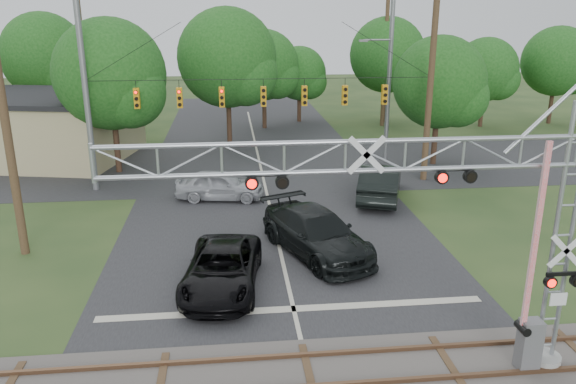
{
  "coord_description": "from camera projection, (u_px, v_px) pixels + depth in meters",
  "views": [
    {
      "loc": [
        -1.97,
        -11.1,
        9.49
      ],
      "look_at": [
        0.03,
        7.5,
        3.51
      ],
      "focal_mm": 35.0,
      "sensor_mm": 36.0,
      "label": 1
    }
  ],
  "objects": [
    {
      "name": "road_main",
      "position": [
        281.0,
        255.0,
        23.07
      ],
      "size": [
        14.0,
        90.0,
        0.02
      ],
      "primitive_type": "cube",
      "color": "#262628",
      "rests_on": "ground"
    },
    {
      "name": "road_cross",
      "position": [
        260.0,
        166.0,
        36.33
      ],
      "size": [
        90.0,
        12.0,
        0.02
      ],
      "primitive_type": "cube",
      "color": "#262628",
      "rests_on": "ground"
    },
    {
      "name": "railroad_track",
      "position": [
        308.0,
        372.0,
        15.49
      ],
      "size": [
        90.0,
        3.2,
        0.17
      ],
      "color": "#544D48",
      "rests_on": "ground"
    },
    {
      "name": "crossing_gantry",
      "position": [
        434.0,
        214.0,
        14.04
      ],
      "size": [
        12.31,
        0.95,
        7.46
      ],
      "color": "gray",
      "rests_on": "ground"
    },
    {
      "name": "traffic_signal_span",
      "position": [
        279.0,
        87.0,
        30.92
      ],
      "size": [
        19.34,
        0.36,
        11.5
      ],
      "color": "slate",
      "rests_on": "ground"
    },
    {
      "name": "pickup_black",
      "position": [
        222.0,
        269.0,
        20.05
      ],
      "size": [
        3.21,
        5.78,
        1.53
      ],
      "primitive_type": "imported",
      "rotation": [
        0.0,
        0.0,
        -0.13
      ],
      "color": "black",
      "rests_on": "ground"
    },
    {
      "name": "car_dark",
      "position": [
        316.0,
        233.0,
        22.94
      ],
      "size": [
        4.71,
        6.72,
        1.81
      ],
      "primitive_type": "imported",
      "rotation": [
        0.0,
        0.0,
        0.39
      ],
      "color": "black",
      "rests_on": "ground"
    },
    {
      "name": "sedan_silver",
      "position": [
        220.0,
        185.0,
        29.74
      ],
      "size": [
        4.84,
        2.48,
        1.58
      ],
      "primitive_type": "imported",
      "rotation": [
        0.0,
        0.0,
        1.43
      ],
      "color": "#A5A7AC",
      "rests_on": "ground"
    },
    {
      "name": "suv_dark",
      "position": [
        380.0,
        181.0,
        29.83
      ],
      "size": [
        3.73,
        6.05,
        1.88
      ],
      "primitive_type": "imported",
      "rotation": [
        0.0,
        0.0,
        2.81
      ],
      "color": "black",
      "rests_on": "ground"
    },
    {
      "name": "streetlight",
      "position": [
        386.0,
        94.0,
        36.12
      ],
      "size": [
        2.15,
        0.22,
        8.07
      ],
      "color": "slate",
      "rests_on": "ground"
    },
    {
      "name": "utility_poles",
      "position": [
        304.0,
        70.0,
        33.68
      ],
      "size": [
        25.75,
        28.95,
        13.13
      ],
      "color": "#45351F",
      "rests_on": "ground"
    },
    {
      "name": "treeline",
      "position": [
        249.0,
        64.0,
        43.7
      ],
      "size": [
        54.7,
        24.38,
        9.99
      ],
      "color": "#372519",
      "rests_on": "ground"
    }
  ]
}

